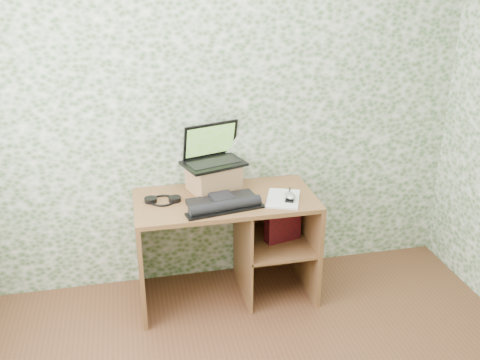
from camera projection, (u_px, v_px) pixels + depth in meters
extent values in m
plane|color=white|center=(216.00, 106.00, 3.61)|extent=(3.50, 0.00, 3.50)
cube|color=brown|center=(225.00, 200.00, 3.55)|extent=(1.20, 0.60, 0.03)
cube|color=brown|center=(140.00, 259.00, 3.58)|extent=(0.03, 0.60, 0.72)
cube|color=brown|center=(306.00, 241.00, 3.81)|extent=(0.03, 0.60, 0.72)
cube|color=brown|center=(243.00, 248.00, 3.72)|extent=(0.02, 0.56, 0.72)
cube|color=brown|center=(275.00, 242.00, 3.75)|extent=(0.46, 0.56, 0.02)
cube|color=brown|center=(266.00, 225.00, 4.02)|extent=(0.48, 0.02, 0.72)
cube|color=#8F6040|center=(214.00, 178.00, 3.63)|extent=(0.38, 0.34, 0.19)
cube|color=black|center=(214.00, 163.00, 3.59)|extent=(0.46, 0.38, 0.02)
cube|color=black|center=(214.00, 162.00, 3.57)|extent=(0.37, 0.24, 0.00)
cube|color=black|center=(210.00, 140.00, 3.63)|extent=(0.40, 0.18, 0.25)
cube|color=#3B621C|center=(211.00, 140.00, 3.63)|extent=(0.35, 0.15, 0.21)
cube|color=black|center=(222.00, 201.00, 3.46)|extent=(0.47, 0.24, 0.04)
cube|color=black|center=(222.00, 199.00, 3.46)|extent=(0.17, 0.17, 0.06)
cylinder|color=black|center=(225.00, 206.00, 3.35)|extent=(0.47, 0.15, 0.07)
cube|color=black|center=(226.00, 210.00, 3.36)|extent=(0.52, 0.19, 0.01)
torus|color=black|center=(163.00, 200.00, 3.49)|extent=(0.19, 0.19, 0.01)
cylinder|color=black|center=(151.00, 200.00, 3.48)|extent=(0.08, 0.08, 0.03)
cylinder|color=black|center=(175.00, 199.00, 3.49)|extent=(0.08, 0.08, 0.03)
cube|color=silver|center=(283.00, 199.00, 3.52)|extent=(0.30, 0.35, 0.01)
ellipsoid|color=#B4B4B6|center=(290.00, 197.00, 3.48)|extent=(0.10, 0.12, 0.04)
cylinder|color=black|center=(289.00, 192.00, 3.59)|extent=(0.07, 0.14, 0.01)
cube|color=maroon|center=(283.00, 221.00, 3.70)|extent=(0.26, 0.14, 0.30)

